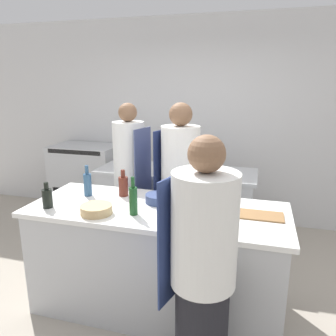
# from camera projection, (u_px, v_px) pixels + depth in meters

# --- Properties ---
(ground_plane) EXTENTS (16.00, 16.00, 0.00)m
(ground_plane) POSITION_uv_depth(u_px,v_px,m) (157.00, 305.00, 2.94)
(ground_plane) COLOR #A89E8E
(wall_back) EXTENTS (8.00, 0.06, 2.80)m
(wall_back) POSITION_uv_depth(u_px,v_px,m) (203.00, 122.00, 4.57)
(wall_back) COLOR silver
(wall_back) RESTS_ON ground_plane
(prep_counter) EXTENTS (2.14, 0.85, 0.93)m
(prep_counter) POSITION_uv_depth(u_px,v_px,m) (157.00, 258.00, 2.82)
(prep_counter) COLOR #B7BABC
(prep_counter) RESTS_ON ground_plane
(pass_counter) EXTENTS (1.87, 0.68, 0.93)m
(pass_counter) POSITION_uv_depth(u_px,v_px,m) (176.00, 207.00, 3.99)
(pass_counter) COLOR #B7BABC
(pass_counter) RESTS_ON ground_plane
(oven_range) EXTENTS (0.96, 0.61, 1.05)m
(oven_range) POSITION_uv_depth(u_px,v_px,m) (87.00, 180.00, 4.90)
(oven_range) COLOR #B7BABC
(oven_range) RESTS_ON ground_plane
(chef_at_prep_near) EXTENTS (0.44, 0.43, 1.67)m
(chef_at_prep_near) POSITION_uv_depth(u_px,v_px,m) (202.00, 274.00, 1.96)
(chef_at_prep_near) COLOR black
(chef_at_prep_near) RESTS_ON ground_plane
(chef_at_stove) EXTENTS (0.37, 0.35, 1.74)m
(chef_at_stove) POSITION_uv_depth(u_px,v_px,m) (130.00, 184.00, 3.52)
(chef_at_stove) COLOR black
(chef_at_stove) RESTS_ON ground_plane
(chef_at_pass_far) EXTENTS (0.42, 0.41, 1.76)m
(chef_at_pass_far) POSITION_uv_depth(u_px,v_px,m) (180.00, 192.00, 3.25)
(chef_at_pass_far) COLOR black
(chef_at_pass_far) RESTS_ON ground_plane
(bottle_olive_oil) EXTENTS (0.07, 0.07, 0.30)m
(bottle_olive_oil) POSITION_uv_depth(u_px,v_px,m) (133.00, 200.00, 2.53)
(bottle_olive_oil) COLOR #19471E
(bottle_olive_oil) RESTS_ON prep_counter
(bottle_vinegar) EXTENTS (0.07, 0.07, 0.21)m
(bottle_vinegar) POSITION_uv_depth(u_px,v_px,m) (223.00, 203.00, 2.57)
(bottle_vinegar) COLOR silver
(bottle_vinegar) RESTS_ON prep_counter
(bottle_wine) EXTENTS (0.09, 0.09, 0.24)m
(bottle_wine) POSITION_uv_depth(u_px,v_px,m) (123.00, 186.00, 2.96)
(bottle_wine) COLOR #5B2319
(bottle_wine) RESTS_ON prep_counter
(bottle_cooking_oil) EXTENTS (0.08, 0.08, 0.22)m
(bottle_cooking_oil) POSITION_uv_depth(u_px,v_px,m) (47.00, 198.00, 2.68)
(bottle_cooking_oil) COLOR black
(bottle_cooking_oil) RESTS_ON prep_counter
(bottle_sauce) EXTENTS (0.07, 0.07, 0.28)m
(bottle_sauce) POSITION_uv_depth(u_px,v_px,m) (88.00, 184.00, 2.96)
(bottle_sauce) COLOR #2D5175
(bottle_sauce) RESTS_ON prep_counter
(bowl_mixing_large) EXTENTS (0.23, 0.23, 0.07)m
(bowl_mixing_large) POSITION_uv_depth(u_px,v_px,m) (159.00, 198.00, 2.81)
(bowl_mixing_large) COLOR navy
(bowl_mixing_large) RESTS_ON prep_counter
(bowl_prep_small) EXTENTS (0.21, 0.21, 0.08)m
(bowl_prep_small) POSITION_uv_depth(u_px,v_px,m) (196.00, 209.00, 2.57)
(bowl_prep_small) COLOR navy
(bowl_prep_small) RESTS_ON prep_counter
(bowl_ceramic_blue) EXTENTS (0.25, 0.25, 0.07)m
(bowl_ceramic_blue) POSITION_uv_depth(u_px,v_px,m) (96.00, 209.00, 2.57)
(bowl_ceramic_blue) COLOR tan
(bowl_ceramic_blue) RESTS_ON prep_counter
(cutting_board) EXTENTS (0.37, 0.20, 0.01)m
(cutting_board) POSITION_uv_depth(u_px,v_px,m) (259.00, 215.00, 2.53)
(cutting_board) COLOR olive
(cutting_board) RESTS_ON prep_counter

